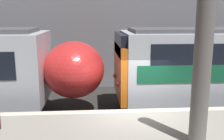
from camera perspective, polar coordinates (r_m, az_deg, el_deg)
ground_plane at (r=8.93m, az=5.48°, el=-15.03°), size 120.00×120.00×0.00m
station_rear_barrier at (r=14.69m, az=1.33°, el=5.96°), size 50.00×0.15×5.03m
support_pillar_near at (r=6.08m, az=19.11°, el=2.09°), size 0.40×0.40×3.97m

